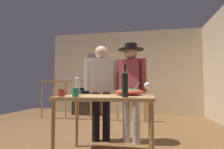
# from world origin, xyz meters

# --- Properties ---
(ground_plane) EXTENTS (7.71, 7.71, 0.00)m
(ground_plane) POSITION_xyz_m (0.00, 0.00, 0.00)
(ground_plane) COLOR brown
(back_wall) EXTENTS (5.02, 0.10, 2.75)m
(back_wall) POSITION_xyz_m (0.00, 2.97, 1.38)
(back_wall) COLOR beige
(back_wall) RESTS_ON ground_plane
(framed_picture) EXTENTS (0.62, 0.03, 0.66)m
(framed_picture) POSITION_xyz_m (-0.95, 2.91, 1.71)
(framed_picture) COLOR gray
(stair_railing) EXTENTS (3.05, 0.10, 1.13)m
(stair_railing) POSITION_xyz_m (-0.36, 1.74, 0.67)
(stair_railing) COLOR #B2844C
(stair_railing) RESTS_ON ground_plane
(tv_console) EXTENTS (0.90, 0.40, 0.43)m
(tv_console) POSITION_xyz_m (-1.18, 2.62, 0.21)
(tv_console) COLOR #38281E
(tv_console) RESTS_ON ground_plane
(flat_screen_tv) EXTENTS (0.56, 0.12, 0.43)m
(flat_screen_tv) POSITION_xyz_m (-1.18, 2.58, 0.68)
(flat_screen_tv) COLOR black
(flat_screen_tv) RESTS_ON tv_console
(serving_table) EXTENTS (1.20, 0.82, 0.80)m
(serving_table) POSITION_xyz_m (0.22, -0.79, 0.72)
(serving_table) COLOR #B2844C
(serving_table) RESTS_ON ground_plane
(salad_bowl) EXTENTS (0.39, 0.39, 0.20)m
(salad_bowl) POSITION_xyz_m (0.50, -0.63, 0.85)
(salad_bowl) COLOR #CC3D2D
(salad_bowl) RESTS_ON serving_table
(wine_glass) EXTENTS (0.08, 0.08, 0.18)m
(wine_glass) POSITION_xyz_m (0.74, -0.79, 0.93)
(wine_glass) COLOR silver
(wine_glass) RESTS_ON serving_table
(wine_bottle_dark) EXTENTS (0.07, 0.07, 0.38)m
(wine_bottle_dark) POSITION_xyz_m (0.49, -1.08, 0.96)
(wine_bottle_dark) COLOR black
(wine_bottle_dark) RESTS_ON serving_table
(wine_bottle_clear) EXTENTS (0.07, 0.07, 0.35)m
(wine_bottle_clear) POSITION_xyz_m (-0.25, -0.65, 0.94)
(wine_bottle_clear) COLOR silver
(wine_bottle_clear) RESTS_ON serving_table
(mug_teal) EXTENTS (0.11, 0.08, 0.11)m
(mug_teal) POSITION_xyz_m (-0.09, -1.10, 0.85)
(mug_teal) COLOR teal
(mug_teal) RESTS_ON serving_table
(mug_red) EXTENTS (0.12, 0.08, 0.09)m
(mug_red) POSITION_xyz_m (-0.28, -1.08, 0.85)
(mug_red) COLOR #B7332D
(mug_red) RESTS_ON serving_table
(person_standing_left) EXTENTS (0.54, 0.35, 1.63)m
(person_standing_left) POSITION_xyz_m (-0.04, -0.06, 0.96)
(person_standing_left) COLOR black
(person_standing_left) RESTS_ON ground_plane
(person_standing_right) EXTENTS (0.51, 0.44, 1.65)m
(person_standing_right) POSITION_xyz_m (0.48, -0.06, 0.98)
(person_standing_right) COLOR beige
(person_standing_right) RESTS_ON ground_plane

